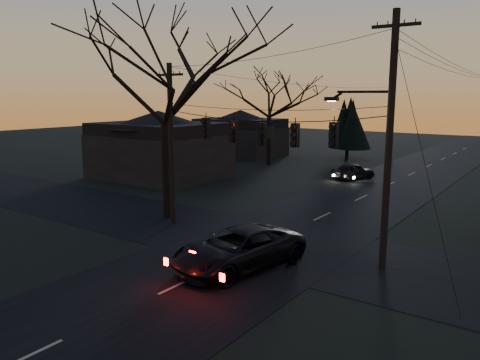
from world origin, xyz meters
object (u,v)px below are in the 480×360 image
Objects in this scene: bare_tree_left at (164,84)px; sedan_oncoming_a at (353,172)px; utility_pole_left at (173,223)px; utility_pole_far_l at (388,155)px; utility_pole_right at (382,268)px; suv_near at (238,249)px.

bare_tree_left is 2.74× the size of sedan_oncoming_a.
utility_pole_far_l is (0.00, 36.00, 0.00)m from utility_pole_left.
bare_tree_left reaches higher than sedan_oncoming_a.
utility_pole_left is (-11.50, 0.00, 0.00)m from utility_pole_right.
suv_near is (6.80, -3.41, 0.80)m from utility_pole_left.
suv_near is at bearing -144.07° from utility_pole_right.
utility_pole_left is 7.54m from bare_tree_left.
utility_pole_far_l reaches higher than suv_near.
bare_tree_left is at bearing 166.22° from suv_near.
utility_pole_right is 5.86m from suv_near.
bare_tree_left is at bearing -91.70° from utility_pole_far_l.
utility_pole_right is at bearing 49.30° from suv_near.
suv_near is at bearing -80.21° from utility_pole_far_l.
utility_pole_right reaches higher than utility_pole_left.
utility_pole_right is at bearing 0.00° from utility_pole_left.
utility_pole_left reaches higher than suv_near.
utility_pole_far_l is at bearing 90.00° from utility_pole_left.
sedan_oncoming_a is (-8.70, 18.44, 0.66)m from utility_pole_right.
bare_tree_left reaches higher than suv_near.
utility_pole_right is 1.74× the size of suv_near.
utility_pole_left is 18.66m from sedan_oncoming_a.
bare_tree_left is (-1.05, 0.62, 7.44)m from utility_pole_left.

